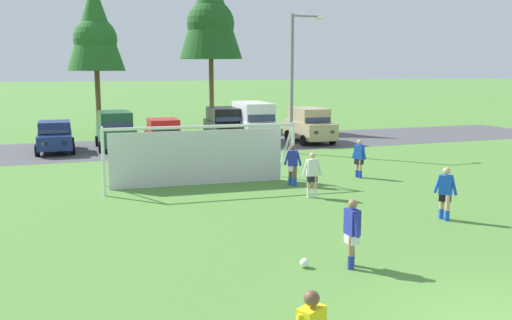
{
  "coord_description": "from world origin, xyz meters",
  "views": [
    {
      "loc": [
        -7.23,
        -6.79,
        4.59
      ],
      "look_at": [
        -0.64,
        11.64,
        1.35
      ],
      "focal_mm": 38.58,
      "sensor_mm": 36.0,
      "label": 1
    }
  ],
  "objects_px": {
    "parked_car_slot_center_right": "(253,121)",
    "parked_car_slot_right": "(309,125)",
    "player_winger_left": "(352,233)",
    "parked_car_slot_left": "(115,130)",
    "soccer_ball": "(304,263)",
    "player_trailing_back": "(445,194)",
    "soccer_goal": "(199,154)",
    "player_striker_near": "(359,159)",
    "parked_car_slot_center": "(224,124)",
    "street_lamp": "(295,82)",
    "player_midfield_center": "(293,165)",
    "player_winger_right": "(312,175)",
    "parked_car_slot_center_left": "(164,134)",
    "parked_car_slot_far_left": "(55,136)"
  },
  "relations": [
    {
      "from": "player_midfield_center",
      "to": "parked_car_slot_center_right",
      "type": "height_order",
      "value": "parked_car_slot_center_right"
    },
    {
      "from": "soccer_goal",
      "to": "player_striker_near",
      "type": "height_order",
      "value": "soccer_goal"
    },
    {
      "from": "parked_car_slot_center_left",
      "to": "player_midfield_center",
      "type": "bearing_deg",
      "value": -76.27
    },
    {
      "from": "parked_car_slot_right",
      "to": "parked_car_slot_left",
      "type": "bearing_deg",
      "value": 174.66
    },
    {
      "from": "player_striker_near",
      "to": "player_trailing_back",
      "type": "bearing_deg",
      "value": -97.8
    },
    {
      "from": "player_winger_left",
      "to": "parked_car_slot_left",
      "type": "distance_m",
      "value": 22.14
    },
    {
      "from": "player_winger_right",
      "to": "parked_car_slot_center_left",
      "type": "relative_size",
      "value": 0.39
    },
    {
      "from": "parked_car_slot_left",
      "to": "street_lamp",
      "type": "distance_m",
      "value": 10.8
    },
    {
      "from": "player_striker_near",
      "to": "player_winger_left",
      "type": "relative_size",
      "value": 1.0
    },
    {
      "from": "soccer_goal",
      "to": "player_midfield_center",
      "type": "distance_m",
      "value": 3.75
    },
    {
      "from": "soccer_goal",
      "to": "street_lamp",
      "type": "bearing_deg",
      "value": 43.83
    },
    {
      "from": "player_winger_right",
      "to": "parked_car_slot_center_left",
      "type": "distance_m",
      "value": 14.53
    },
    {
      "from": "player_winger_left",
      "to": "street_lamp",
      "type": "height_order",
      "value": "street_lamp"
    },
    {
      "from": "parked_car_slot_far_left",
      "to": "parked_car_slot_center",
      "type": "xyz_separation_m",
      "value": [
        10.21,
        1.19,
        0.24
      ]
    },
    {
      "from": "player_striker_near",
      "to": "parked_car_slot_left",
      "type": "distance_m",
      "value": 15.32
    },
    {
      "from": "parked_car_slot_center_left",
      "to": "player_winger_right",
      "type": "bearing_deg",
      "value": -78.99
    },
    {
      "from": "player_midfield_center",
      "to": "parked_car_slot_left",
      "type": "height_order",
      "value": "parked_car_slot_left"
    },
    {
      "from": "player_winger_left",
      "to": "parked_car_slot_right",
      "type": "relative_size",
      "value": 0.35
    },
    {
      "from": "soccer_goal",
      "to": "street_lamp",
      "type": "distance_m",
      "value": 10.13
    },
    {
      "from": "player_striker_near",
      "to": "parked_car_slot_center_left",
      "type": "distance_m",
      "value": 13.15
    },
    {
      "from": "parked_car_slot_far_left",
      "to": "street_lamp",
      "type": "height_order",
      "value": "street_lamp"
    },
    {
      "from": "player_striker_near",
      "to": "parked_car_slot_right",
      "type": "relative_size",
      "value": 0.35
    },
    {
      "from": "player_striker_near",
      "to": "parked_car_slot_left",
      "type": "bearing_deg",
      "value": 125.63
    },
    {
      "from": "parked_car_slot_center_left",
      "to": "street_lamp",
      "type": "bearing_deg",
      "value": -32.43
    },
    {
      "from": "player_winger_right",
      "to": "parked_car_slot_far_left",
      "type": "height_order",
      "value": "parked_car_slot_far_left"
    },
    {
      "from": "player_winger_left",
      "to": "parked_car_slot_center",
      "type": "bearing_deg",
      "value": 80.92
    },
    {
      "from": "soccer_ball",
      "to": "player_striker_near",
      "type": "height_order",
      "value": "player_striker_near"
    },
    {
      "from": "player_midfield_center",
      "to": "player_striker_near",
      "type": "bearing_deg",
      "value": 9.13
    },
    {
      "from": "player_midfield_center",
      "to": "parked_car_slot_center",
      "type": "xyz_separation_m",
      "value": [
        1.28,
        13.93,
        0.29
      ]
    },
    {
      "from": "parked_car_slot_center",
      "to": "street_lamp",
      "type": "distance_m",
      "value": 6.96
    },
    {
      "from": "player_winger_right",
      "to": "parked_car_slot_center",
      "type": "height_order",
      "value": "parked_car_slot_center"
    },
    {
      "from": "parked_car_slot_left",
      "to": "street_lamp",
      "type": "height_order",
      "value": "street_lamp"
    },
    {
      "from": "parked_car_slot_center_left",
      "to": "parked_car_slot_center_right",
      "type": "height_order",
      "value": "parked_car_slot_center_right"
    },
    {
      "from": "player_winger_right",
      "to": "parked_car_slot_right",
      "type": "relative_size",
      "value": 0.35
    },
    {
      "from": "player_trailing_back",
      "to": "soccer_goal",
      "type": "bearing_deg",
      "value": 128.54
    },
    {
      "from": "parked_car_slot_left",
      "to": "parked_car_slot_center_left",
      "type": "height_order",
      "value": "parked_car_slot_left"
    },
    {
      "from": "player_winger_right",
      "to": "parked_car_slot_right",
      "type": "distance_m",
      "value": 15.46
    },
    {
      "from": "player_striker_near",
      "to": "player_midfield_center",
      "type": "bearing_deg",
      "value": -170.87
    },
    {
      "from": "soccer_goal",
      "to": "parked_car_slot_center",
      "type": "bearing_deg",
      "value": 69.37
    },
    {
      "from": "parked_car_slot_center",
      "to": "parked_car_slot_center_right",
      "type": "xyz_separation_m",
      "value": [
        1.64,
        -0.95,
        0.23
      ]
    },
    {
      "from": "parked_car_slot_center_left",
      "to": "street_lamp",
      "type": "relative_size",
      "value": 0.57
    },
    {
      "from": "player_winger_right",
      "to": "street_lamp",
      "type": "distance_m",
      "value": 11.22
    },
    {
      "from": "soccer_ball",
      "to": "player_winger_left",
      "type": "height_order",
      "value": "player_winger_left"
    },
    {
      "from": "player_winger_right",
      "to": "player_midfield_center",
      "type": "bearing_deg",
      "value": 85.23
    },
    {
      "from": "parked_car_slot_center_left",
      "to": "parked_car_slot_center_right",
      "type": "xyz_separation_m",
      "value": [
        5.87,
        0.89,
        0.47
      ]
    },
    {
      "from": "parked_car_slot_center_left",
      "to": "parked_car_slot_right",
      "type": "height_order",
      "value": "parked_car_slot_right"
    },
    {
      "from": "player_winger_right",
      "to": "parked_car_slot_left",
      "type": "bearing_deg",
      "value": 109.72
    },
    {
      "from": "player_midfield_center",
      "to": "player_winger_left",
      "type": "relative_size",
      "value": 1.0
    },
    {
      "from": "parked_car_slot_center_right",
      "to": "parked_car_slot_right",
      "type": "xyz_separation_m",
      "value": [
        3.38,
        -1.12,
        -0.23
      ]
    },
    {
      "from": "player_striker_near",
      "to": "parked_car_slot_center_left",
      "type": "xyz_separation_m",
      "value": [
        -6.26,
        11.56,
        0.05
      ]
    }
  ]
}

